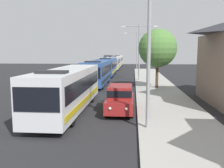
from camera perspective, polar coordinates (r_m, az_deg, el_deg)
name	(u,v)px	position (r m, az deg, el deg)	size (l,w,h in m)	color
bus_lead	(69,88)	(17.77, -10.06, -0.90)	(2.58, 11.82, 3.21)	silver
bus_second_in_line	(97,72)	(31.13, -3.52, 2.80)	(2.58, 10.50, 3.21)	#284C8C
bus_middle	(107,66)	(43.63, -1.06, 4.18)	(2.58, 11.53, 3.21)	#284C8C
bus_fourth_in_line	(114,63)	(57.32, 0.39, 5.00)	(2.58, 11.01, 3.21)	silver
bus_rear	(117,61)	(70.99, 1.29, 5.49)	(2.58, 11.07, 3.21)	silver
white_suv	(120,98)	(17.30, 1.93, -3.23)	(1.86, 4.65, 1.90)	maroon
box_truck_oncoming	(108,60)	(77.01, -0.90, 5.67)	(2.35, 7.49, 3.15)	navy
streetlamp_near	(149,31)	(13.16, 8.66, 12.14)	(5.25, 0.28, 8.60)	gray
streetlamp_mid	(139,47)	(35.69, 6.35, 8.65)	(5.12, 0.28, 7.91)	gray
streetlamp_far	(137,47)	(58.27, 5.85, 8.66)	(6.07, 0.28, 8.62)	gray
roadside_tree	(158,48)	(28.26, 10.59, 8.20)	(4.31, 4.31, 6.66)	#4C3823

